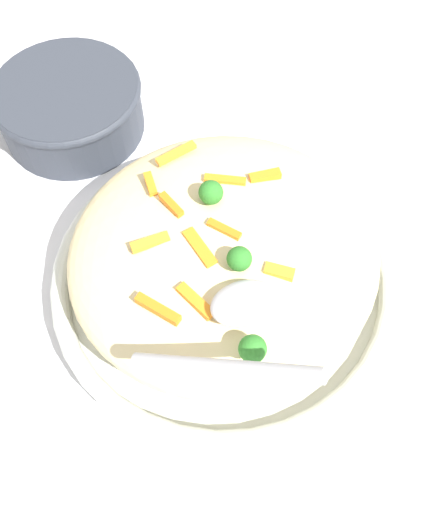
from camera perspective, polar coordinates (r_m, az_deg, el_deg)
The scene contains 19 objects.
ground_plane at distance 0.61m, azimuth -0.00°, elevation -3.21°, with size 2.40×2.40×0.00m, color silver.
serving_bowl at distance 0.59m, azimuth -0.00°, elevation -2.23°, with size 0.35×0.35×0.04m.
pasta_mound at distance 0.55m, azimuth -0.00°, elevation 0.34°, with size 0.29×0.28×0.08m, color beige.
carrot_piece_0 at distance 0.48m, azimuth -6.49°, elevation -5.17°, with size 0.04×0.01×0.01m, color orange.
carrot_piece_1 at distance 0.48m, azimuth -2.81°, elevation -4.43°, with size 0.04×0.01×0.01m, color orange.
carrot_piece_2 at distance 0.58m, azimuth -4.72°, elevation 9.99°, with size 0.04×0.01×0.01m, color orange.
carrot_piece_3 at distance 0.52m, azimuth 0.24°, elevation 2.88°, with size 0.03×0.01×0.01m, color orange.
carrot_piece_4 at distance 0.55m, azimuth 0.10°, elevation 7.41°, with size 0.04×0.01×0.01m, color orange.
carrot_piece_5 at distance 0.53m, azimuth -5.18°, elevation 4.99°, with size 0.03×0.01×0.01m, color orange.
carrot_piece_6 at distance 0.51m, azimuth -2.39°, elevation 0.81°, with size 0.04×0.01×0.01m, color orange.
carrot_piece_7 at distance 0.51m, azimuth -7.25°, elevation 1.34°, with size 0.03×0.01×0.01m, color orange.
carrot_piece_8 at distance 0.56m, azimuth 4.04°, elevation 7.82°, with size 0.03×0.01×0.01m, color orange.
carrot_piece_9 at distance 0.56m, azimuth -7.21°, elevation 6.99°, with size 0.03×0.01×0.01m, color orange.
carrot_piece_10 at distance 0.50m, azimuth 5.43°, elevation -1.55°, with size 0.03×0.01×0.01m, color orange.
broccoli_floret_0 at distance 0.53m, azimuth -0.92°, elevation 6.33°, with size 0.02×0.02×0.03m.
broccoli_floret_1 at distance 0.49m, azimuth 1.76°, elevation -0.23°, with size 0.02×0.02×0.03m.
broccoli_floret_2 at distance 0.46m, azimuth 2.82°, elevation -9.08°, with size 0.02×0.02×0.03m.
serving_spoon at distance 0.45m, azimuth 1.26°, elevation -6.62°, with size 0.13×0.12×0.08m.
companion_bowl at distance 0.74m, azimuth -14.91°, elevation 14.12°, with size 0.18×0.18×0.07m.
Camera 1 is at (0.09, 0.27, 0.54)m, focal length 40.84 mm.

